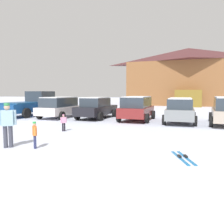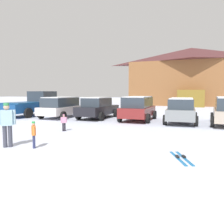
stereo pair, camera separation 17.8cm
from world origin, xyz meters
TOP-DOWN VIEW (x-y plane):
  - ground at (0.00, 0.00)m, footprint 160.00×160.00m
  - ski_lodge at (3.77, 33.30)m, footprint 19.22×10.02m
  - parked_white_suv at (-6.12, 11.06)m, footprint 2.32×4.20m
  - parked_black_sedan at (-3.14, 11.64)m, footprint 2.37×4.54m
  - parked_maroon_van at (0.16, 11.41)m, footprint 2.26×4.19m
  - parked_grey_wagon at (3.19, 11.07)m, footprint 2.08×4.20m
  - pickup_truck at (-9.43, 12.05)m, footprint 2.83×6.07m
  - skier_adult_in_blue_parka at (-2.71, 2.08)m, footprint 0.51×0.44m
  - skier_child_in_orange_jacket at (-1.68, 2.28)m, footprint 0.27×0.29m
  - skier_child_in_pink_snowsuit at (-2.55, 5.73)m, footprint 0.25×0.26m
  - pair_of_skis at (3.48, 2.76)m, footprint 0.79×1.47m

SIDE VIEW (x-z plane):
  - ground at x=0.00m, z-range 0.00..0.00m
  - pair_of_skis at x=3.48m, z-range -0.02..0.06m
  - skier_child_in_pink_snowsuit at x=-2.55m, z-range 0.06..0.95m
  - skier_child_in_orange_jacket at x=-1.68m, z-range 0.06..1.05m
  - parked_black_sedan at x=-3.14m, z-range 0.01..1.68m
  - parked_grey_wagon at x=3.19m, z-range 0.06..1.74m
  - parked_white_suv at x=-6.12m, z-range 0.06..1.74m
  - parked_maroon_van at x=0.16m, z-range 0.06..1.82m
  - skier_adult_in_blue_parka at x=-2.71m, z-range 0.11..1.78m
  - pickup_truck at x=-9.43m, z-range -0.08..2.07m
  - ski_lodge at x=3.77m, z-range 0.06..9.15m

